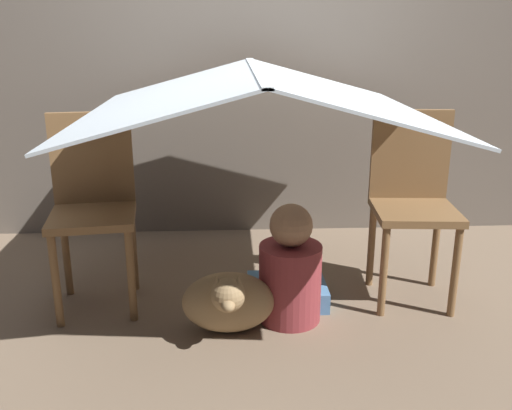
% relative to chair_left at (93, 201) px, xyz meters
% --- Properties ---
extents(ground_plane, '(8.80, 8.80, 0.00)m').
position_rel_chair_left_xyz_m(ground_plane, '(0.76, -0.23, -0.51)').
color(ground_plane, '#7A6651').
extents(wall_back, '(7.00, 0.05, 2.50)m').
position_rel_chair_left_xyz_m(wall_back, '(0.76, 0.99, 0.74)').
color(wall_back, '#6B6056').
rests_on(wall_back, ground_plane).
extents(chair_left, '(0.43, 0.43, 0.91)m').
position_rel_chair_left_xyz_m(chair_left, '(0.00, 0.00, 0.00)').
color(chair_left, brown).
rests_on(chair_left, ground_plane).
extents(chair_right, '(0.41, 0.41, 0.91)m').
position_rel_chair_left_xyz_m(chair_right, '(1.52, 0.00, 0.00)').
color(chair_right, brown).
rests_on(chair_right, ground_plane).
extents(sheet_canopy, '(1.51, 1.52, 0.21)m').
position_rel_chair_left_xyz_m(sheet_canopy, '(0.76, -0.07, 0.51)').
color(sheet_canopy, silver).
extents(person_front, '(0.28, 0.28, 0.55)m').
position_rel_chair_left_xyz_m(person_front, '(0.91, -0.23, -0.27)').
color(person_front, maroon).
rests_on(person_front, ground_plane).
extents(dog, '(0.41, 0.35, 0.34)m').
position_rel_chair_left_xyz_m(dog, '(0.63, -0.35, -0.36)').
color(dog, '#9E7F56').
rests_on(dog, ground_plane).
extents(floor_cushion, '(0.38, 0.30, 0.10)m').
position_rel_chair_left_xyz_m(floor_cushion, '(0.91, -0.06, -0.46)').
color(floor_cushion, '#4C7FB2').
rests_on(floor_cushion, ground_plane).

